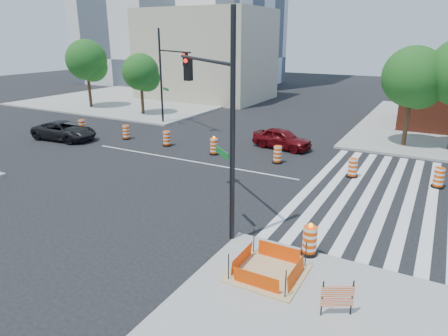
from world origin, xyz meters
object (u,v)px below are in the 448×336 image
at_px(dark_suv, 64,131).
at_px(signal_pole_se, 215,102).
at_px(red_coupe, 282,139).
at_px(signal_pole_nw, 168,69).

xyz_separation_m(dark_suv, signal_pole_se, (16.27, -6.41, 4.20)).
distance_m(red_coupe, dark_suv, 15.50).
bearing_deg(signal_pole_se, red_coupe, -41.86).
bearing_deg(red_coupe, signal_pole_nw, 88.22).
height_order(dark_suv, signal_pole_nw, signal_pole_nw).
height_order(dark_suv, signal_pole_se, signal_pole_se).
distance_m(signal_pole_se, signal_pole_nw, 18.26).
bearing_deg(signal_pole_nw, signal_pole_se, -17.62).
xyz_separation_m(signal_pole_se, signal_pole_nw, (-12.18, 13.60, -0.20)).
xyz_separation_m(red_coupe, dark_suv, (-14.55, -5.33, -0.01)).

